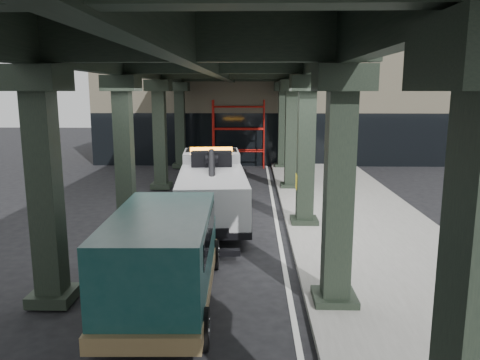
# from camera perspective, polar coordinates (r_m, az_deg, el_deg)

# --- Properties ---
(ground) EXTENTS (90.00, 90.00, 0.00)m
(ground) POSITION_cam_1_polar(r_m,az_deg,el_deg) (14.04, -2.04, -7.92)
(ground) COLOR black
(ground) RESTS_ON ground
(sidewalk) EXTENTS (5.00, 40.00, 0.15)m
(sidewalk) POSITION_cam_1_polar(r_m,az_deg,el_deg) (16.31, 14.48, -5.32)
(sidewalk) COLOR gray
(sidewalk) RESTS_ON ground
(lane_stripe) EXTENTS (0.12, 38.00, 0.01)m
(lane_stripe) POSITION_cam_1_polar(r_m,az_deg,el_deg) (15.94, 4.56, -5.63)
(lane_stripe) COLOR silver
(lane_stripe) RESTS_ON ground
(viaduct) EXTENTS (7.40, 32.00, 6.40)m
(viaduct) POSITION_cam_1_polar(r_m,az_deg,el_deg) (15.36, -3.23, 14.35)
(viaduct) COLOR black
(viaduct) RESTS_ON ground
(building) EXTENTS (22.00, 10.00, 8.00)m
(building) POSITION_cam_1_polar(r_m,az_deg,el_deg) (33.30, 3.61, 9.90)
(building) COLOR #C6B793
(building) RESTS_ON ground
(scaffolding) EXTENTS (3.08, 0.88, 4.00)m
(scaffolding) POSITION_cam_1_polar(r_m,az_deg,el_deg) (28.03, -0.17, 5.88)
(scaffolding) COLOR #B3140E
(scaffolding) RESTS_ON ground
(tow_truck) EXTENTS (2.81, 7.77, 2.50)m
(tow_truck) POSITION_cam_1_polar(r_m,az_deg,el_deg) (16.63, -3.45, -0.63)
(tow_truck) COLOR black
(tow_truck) RESTS_ON ground
(towed_van) EXTENTS (2.22, 5.26, 2.11)m
(towed_van) POSITION_cam_1_polar(r_m,az_deg,el_deg) (9.97, -9.24, -9.11)
(towed_van) COLOR #103937
(towed_van) RESTS_ON ground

